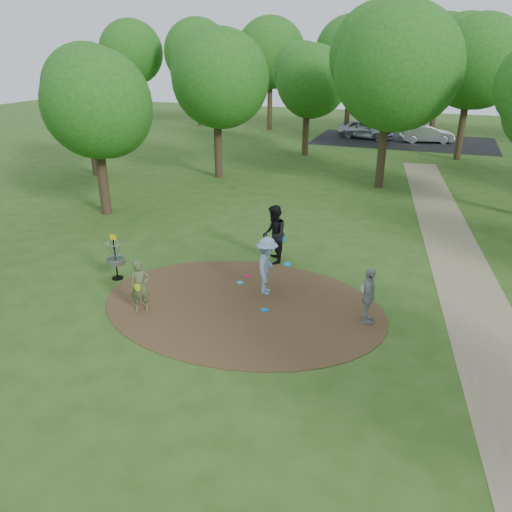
% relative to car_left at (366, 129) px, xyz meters
% --- Properties ---
extents(ground, '(100.00, 100.00, 0.00)m').
position_rel_car_left_xyz_m(ground, '(1.06, -30.17, -0.75)').
color(ground, '#2D5119').
rests_on(ground, ground).
extents(dirt_clearing, '(8.40, 8.40, 0.02)m').
position_rel_car_left_xyz_m(dirt_clearing, '(1.06, -30.17, -0.74)').
color(dirt_clearing, '#47301C').
rests_on(dirt_clearing, ground).
extents(footpath, '(7.55, 39.89, 0.01)m').
position_rel_car_left_xyz_m(footpath, '(7.56, -28.17, -0.74)').
color(footpath, '#8C7A5B').
rests_on(footpath, ground).
extents(parking_lot, '(14.00, 8.00, 0.01)m').
position_rel_car_left_xyz_m(parking_lot, '(3.06, -0.17, -0.75)').
color(parking_lot, black).
rests_on(parking_lot, ground).
extents(player_observer_with_disc, '(0.67, 0.61, 1.55)m').
position_rel_car_left_xyz_m(player_observer_with_disc, '(-1.53, -31.44, 0.02)').
color(player_observer_with_disc, '#505E36').
rests_on(player_observer_with_disc, ground).
extents(player_throwing_with_disc, '(1.21, 1.27, 1.81)m').
position_rel_car_left_xyz_m(player_throwing_with_disc, '(1.48, -29.16, 0.16)').
color(player_throwing_with_disc, '#88A4CC').
rests_on(player_throwing_with_disc, ground).
extents(player_walking_with_disc, '(1.06, 1.20, 2.06)m').
position_rel_car_left_xyz_m(player_walking_with_disc, '(0.93, -26.81, 0.28)').
color(player_walking_with_disc, black).
rests_on(player_walking_with_disc, ground).
extents(player_waiting_with_disc, '(0.47, 0.98, 1.62)m').
position_rel_car_left_xyz_m(player_waiting_with_disc, '(4.62, -29.88, 0.06)').
color(player_waiting_with_disc, '#9B9C9E').
rests_on(player_waiting_with_disc, ground).
extents(disc_ground_cyan, '(0.22, 0.22, 0.02)m').
position_rel_car_left_xyz_m(disc_ground_cyan, '(0.46, -28.82, -0.72)').
color(disc_ground_cyan, '#1BBED9').
rests_on(disc_ground_cyan, dirt_clearing).
extents(disc_ground_blue, '(0.22, 0.22, 0.02)m').
position_rel_car_left_xyz_m(disc_ground_blue, '(1.79, -30.26, -0.72)').
color(disc_ground_blue, '#0C78D4').
rests_on(disc_ground_blue, dirt_clearing).
extents(disc_ground_red, '(0.22, 0.22, 0.02)m').
position_rel_car_left_xyz_m(disc_ground_red, '(0.48, -28.26, -0.72)').
color(disc_ground_red, '#CC1442').
rests_on(disc_ground_red, dirt_clearing).
extents(car_left, '(4.67, 2.66, 1.50)m').
position_rel_car_left_xyz_m(car_left, '(0.00, 0.00, 0.00)').
color(car_left, '#9FA0A7').
rests_on(car_left, ground).
extents(car_right, '(4.26, 2.44, 1.33)m').
position_rel_car_left_xyz_m(car_right, '(4.82, -0.18, -0.08)').
color(car_right, '#B2B5BA').
rests_on(car_right, ground).
extents(disc_golf_basket, '(0.63, 0.63, 1.54)m').
position_rel_car_left_xyz_m(disc_golf_basket, '(-3.44, -29.87, 0.13)').
color(disc_golf_basket, black).
rests_on(disc_golf_basket, ground).
extents(tree_ring, '(37.02, 45.19, 8.98)m').
position_rel_car_left_xyz_m(tree_ring, '(3.09, -21.15, 4.42)').
color(tree_ring, '#332316').
rests_on(tree_ring, ground).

